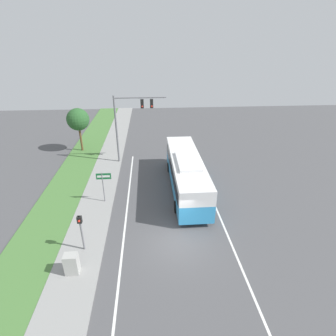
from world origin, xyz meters
name	(u,v)px	position (x,y,z in m)	size (l,w,h in m)	color
ground_plane	(177,242)	(0.00, 0.00, 0.00)	(80.00, 80.00, 0.00)	#4C4C4F
sidewalk	(83,246)	(-6.20, 0.00, 0.06)	(2.80, 80.00, 0.12)	gray
grass_verge	(32,249)	(-9.40, 0.00, 0.05)	(3.60, 80.00, 0.10)	#477538
lane_divider_near	(123,245)	(-3.60, 0.00, 0.00)	(0.14, 30.00, 0.01)	silver
lane_divider_far	(229,239)	(3.60, 0.00, 0.00)	(0.14, 30.00, 0.01)	silver
bus	(186,171)	(1.56, 7.08, 1.79)	(2.76, 11.62, 3.26)	#3393D1
signal_gantry	(130,117)	(-3.56, 13.50, 5.13)	(5.40, 0.41, 7.33)	slate
pedestrian_signal	(81,228)	(-6.01, -0.30, 1.83)	(0.28, 0.34, 2.65)	slate
street_sign	(103,182)	(-5.43, 5.32, 1.95)	(1.19, 0.08, 2.76)	slate
utility_cabinet	(72,264)	(-6.27, -2.17, 0.77)	(0.77, 0.58, 1.29)	#A8A8A3
roadside_tree	(78,120)	(-9.88, 17.24, 3.95)	(2.61, 2.61, 5.17)	brown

